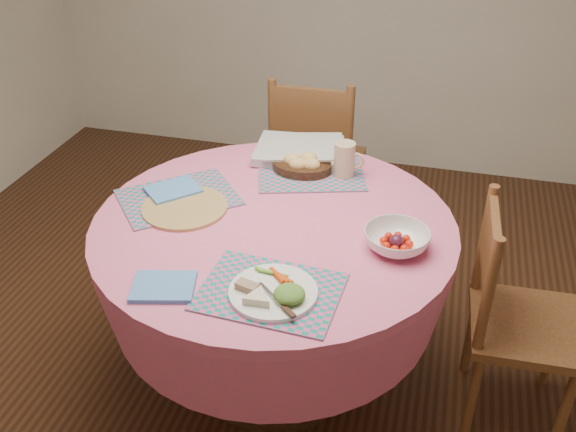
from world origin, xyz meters
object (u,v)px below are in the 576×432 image
Objects in this scene: bread_bowl at (302,164)px; latte_mug at (345,159)px; chair_right at (513,315)px; dining_table at (274,268)px; chair_back at (315,160)px; dinner_plate at (275,291)px; wicker_trivet at (185,207)px; fruit_bowl at (397,240)px.

latte_mug reaches higher than bread_bowl.
latte_mug is (-0.66, 0.29, 0.37)m from chair_right.
dining_table is 0.49m from latte_mug.
dining_table is 0.85m from chair_right.
chair_back is 3.64× the size of dinner_plate.
chair_right reaches higher than bread_bowl.
wicker_trivet is 1.17× the size of dinner_plate.
dining_table is 0.46m from dinner_plate.
dinner_plate is 0.45m from fruit_bowl.
fruit_bowl is at bearing 114.58° from chair_back.
latte_mug is at bearing 2.58° from bread_bowl.
chair_back is 1.05m from wicker_trivet.
fruit_bowl is (0.42, -0.05, 0.23)m from dining_table.
chair_right is 1.20m from wicker_trivet.
wicker_trivet is at bearing 138.62° from dinner_plate.
latte_mug is at bearing 119.73° from fruit_bowl.
chair_back is 1.18m from fruit_bowl.
wicker_trivet is 0.50m from bread_bowl.
chair_right is at bearing -18.89° from bread_bowl.
chair_back is at bearing 97.45° from bread_bowl.
fruit_bowl is (0.25, -0.43, -0.04)m from latte_mug.
latte_mug is 0.54× the size of fruit_bowl.
chair_back reaches higher than chair_right.
dining_table is 4.13× the size of wicker_trivet.
latte_mug is (0.50, 0.38, 0.07)m from wicker_trivet.
dinner_plate is at bearing -132.60° from fruit_bowl.
bread_bowl reaches higher than dining_table.
wicker_trivet is 0.75m from fruit_bowl.
dinner_plate is at bearing 121.11° from chair_right.
chair_back is at bearing 43.26° from chair_right.
chair_right reaches higher than dining_table.
chair_right is at bearing 134.66° from chair_back.
dining_table is at bearing 172.59° from fruit_bowl.
dining_table is 0.44m from bread_bowl.
chair_back is 4.06× the size of bread_bowl.
dining_table is 5.08× the size of fruit_bowl.
chair_back is at bearing 75.61° from wicker_trivet.
dining_table is 1.33× the size of chair_back.
dinner_plate is at bearing -94.37° from latte_mug.
wicker_trivet reaches higher than dining_table.
chair_back is at bearing 94.16° from dining_table.
latte_mug is 0.50m from fruit_bowl.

